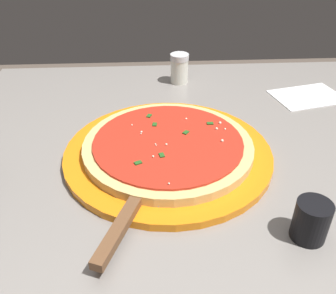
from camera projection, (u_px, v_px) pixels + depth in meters
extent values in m
cube|color=black|center=(49.00, 195.00, 1.19)|extent=(0.06, 0.06, 0.75)
cube|color=black|center=(294.00, 185.00, 1.23)|extent=(0.06, 0.06, 0.75)
cube|color=gray|center=(188.00, 154.00, 0.70)|extent=(0.95, 0.85, 0.03)
cylinder|color=orange|center=(168.00, 153.00, 0.67)|extent=(0.37, 0.37, 0.01)
cylinder|color=#DBB26B|center=(168.00, 146.00, 0.66)|extent=(0.30, 0.30, 0.02)
cylinder|color=red|center=(168.00, 141.00, 0.66)|extent=(0.27, 0.27, 0.00)
sphere|color=#EFEACC|center=(132.00, 125.00, 0.70)|extent=(0.00, 0.00, 0.00)
sphere|color=#EFEACC|center=(153.00, 156.00, 0.61)|extent=(0.00, 0.00, 0.00)
sphere|color=#EFEACC|center=(141.00, 132.00, 0.68)|extent=(0.00, 0.00, 0.00)
sphere|color=#EFEACC|center=(156.00, 145.00, 0.64)|extent=(0.00, 0.00, 0.00)
sphere|color=#EFEACC|center=(166.00, 144.00, 0.64)|extent=(0.00, 0.00, 0.00)
sphere|color=#EFEACC|center=(220.00, 123.00, 0.71)|extent=(0.01, 0.01, 0.01)
sphere|color=#EFEACC|center=(169.00, 184.00, 0.55)|extent=(0.00, 0.00, 0.00)
sphere|color=#EFEACC|center=(184.00, 119.00, 0.72)|extent=(0.00, 0.00, 0.00)
sphere|color=#EFEACC|center=(225.00, 129.00, 0.69)|extent=(0.00, 0.00, 0.00)
sphere|color=#EFEACC|center=(217.00, 129.00, 0.69)|extent=(0.00, 0.00, 0.00)
sphere|color=#EFEACC|center=(222.00, 141.00, 0.65)|extent=(0.01, 0.01, 0.01)
sphere|color=#EFEACC|center=(141.00, 135.00, 0.67)|extent=(0.00, 0.00, 0.00)
sphere|color=#EFEACC|center=(156.00, 144.00, 0.64)|extent=(0.00, 0.00, 0.00)
cube|color=#23561E|center=(210.00, 123.00, 0.70)|extent=(0.01, 0.01, 0.00)
cube|color=#23561E|center=(138.00, 163.00, 0.60)|extent=(0.01, 0.01, 0.00)
cube|color=#23561E|center=(162.00, 155.00, 0.62)|extent=(0.01, 0.01, 0.00)
cube|color=#23561E|center=(155.00, 124.00, 0.70)|extent=(0.01, 0.01, 0.00)
cube|color=#23561E|center=(149.00, 116.00, 0.73)|extent=(0.01, 0.01, 0.00)
cube|color=#23561E|center=(186.00, 133.00, 0.68)|extent=(0.01, 0.01, 0.00)
cube|color=silver|center=(148.00, 184.00, 0.59)|extent=(0.10, 0.11, 0.00)
cube|color=brown|center=(118.00, 230.00, 0.50)|extent=(0.06, 0.13, 0.01)
cylinder|color=black|center=(311.00, 221.00, 0.50)|extent=(0.05, 0.05, 0.06)
cube|color=white|center=(308.00, 96.00, 0.88)|extent=(0.18, 0.15, 0.00)
cylinder|color=silver|center=(179.00, 71.00, 0.93)|extent=(0.04, 0.04, 0.06)
cylinder|color=silver|center=(180.00, 57.00, 0.91)|extent=(0.05, 0.05, 0.01)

